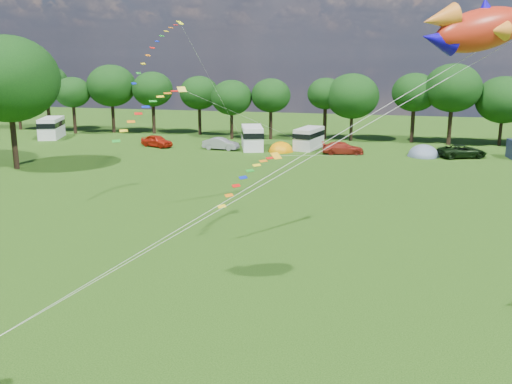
% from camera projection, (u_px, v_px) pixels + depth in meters
% --- Properties ---
extents(ground_plane, '(180.00, 180.00, 0.00)m').
position_uv_depth(ground_plane, '(213.00, 323.00, 24.96)').
color(ground_plane, black).
rests_on(ground_plane, ground).
extents(tree_line, '(102.98, 10.98, 10.27)m').
position_uv_depth(tree_line, '(380.00, 94.00, 74.18)').
color(tree_line, black).
rests_on(tree_line, ground).
extents(big_tree, '(10.00, 10.00, 13.28)m').
position_uv_depth(big_tree, '(8.00, 79.00, 56.11)').
color(big_tree, black).
rests_on(big_tree, ground).
extents(car_a, '(4.82, 3.34, 1.50)m').
position_uv_depth(car_a, '(157.00, 141.00, 71.71)').
color(car_a, red).
rests_on(car_a, ground).
extents(car_b, '(4.21, 1.82, 1.45)m').
position_uv_depth(car_b, '(221.00, 144.00, 69.57)').
color(car_b, '#919199').
rests_on(car_b, ground).
extents(car_c, '(4.97, 2.72, 1.41)m').
position_uv_depth(car_c, '(343.00, 148.00, 66.53)').
color(car_c, '#A72B1A').
rests_on(car_c, ground).
extents(car_d, '(5.98, 4.30, 1.49)m').
position_uv_depth(car_d, '(462.00, 151.00, 64.22)').
color(car_d, black).
rests_on(car_d, ground).
extents(campervan_a, '(4.19, 6.25, 2.83)m').
position_uv_depth(campervan_a, '(51.00, 127.00, 78.96)').
color(campervan_a, silver).
rests_on(campervan_a, ground).
extents(campervan_b, '(4.02, 6.16, 2.79)m').
position_uv_depth(campervan_b, '(252.00, 137.00, 69.94)').
color(campervan_b, white).
rests_on(campervan_b, ground).
extents(campervan_c, '(3.30, 5.62, 2.58)m').
position_uv_depth(campervan_c, '(309.00, 138.00, 70.12)').
color(campervan_c, '#BCBCBE').
rests_on(campervan_c, ground).
extents(tent_orange, '(2.99, 3.28, 2.34)m').
position_uv_depth(tent_orange, '(281.00, 151.00, 68.38)').
color(tent_orange, orange).
rests_on(tent_orange, ground).
extents(tent_greyblue, '(3.62, 3.96, 2.69)m').
position_uv_depth(tent_greyblue, '(423.00, 156.00, 65.24)').
color(tent_greyblue, slate).
rests_on(tent_greyblue, ground).
extents(fish_kite, '(4.29, 2.86, 2.27)m').
position_uv_depth(fish_kite, '(473.00, 29.00, 20.10)').
color(fish_kite, red).
rests_on(fish_kite, ground).
extents(streamer_kite_a, '(3.21, 5.58, 5.75)m').
position_uv_depth(streamer_kite_a, '(161.00, 42.00, 52.86)').
color(streamer_kite_a, '#F0FF11').
rests_on(streamer_kite_a, ground).
extents(streamer_kite_b, '(4.35, 4.71, 3.82)m').
position_uv_depth(streamer_kite_b, '(155.00, 105.00, 42.63)').
color(streamer_kite_b, yellow).
rests_on(streamer_kite_b, ground).
extents(streamer_kite_c, '(3.19, 5.03, 2.82)m').
position_uv_depth(streamer_kite_c, '(255.00, 171.00, 36.90)').
color(streamer_kite_c, '#EFAE18').
rests_on(streamer_kite_c, ground).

